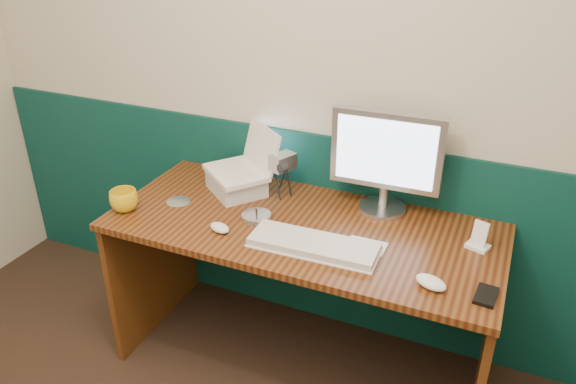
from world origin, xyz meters
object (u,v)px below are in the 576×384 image
at_px(camcorder, 283,174).
at_px(laptop, 235,151).
at_px(desk, 302,298).
at_px(mug, 124,200).
at_px(monitor, 386,161).
at_px(keyboard, 313,245).

bearing_deg(camcorder, laptop, -144.44).
height_order(desk, mug, mug).
bearing_deg(desk, mug, -165.39).
bearing_deg(monitor, desk, -138.62).
xyz_separation_m(desk, monitor, (0.27, 0.25, 0.60)).
xyz_separation_m(keyboard, camcorder, (-0.28, 0.35, 0.09)).
xyz_separation_m(desk, camcorder, (-0.18, 0.20, 0.48)).
bearing_deg(mug, camcorder, 34.51).
relative_size(desk, keyboard, 3.28).
bearing_deg(mug, desk, 14.61).
relative_size(desk, laptop, 5.72).
xyz_separation_m(monitor, mug, (-1.01, -0.44, -0.18)).
bearing_deg(keyboard, laptop, 146.73).
bearing_deg(monitor, camcorder, -174.82).
distance_m(mug, camcorder, 0.69).
bearing_deg(desk, laptop, 158.74).
distance_m(laptop, monitor, 0.66).
height_order(desk, monitor, monitor).
xyz_separation_m(desk, laptop, (-0.39, 0.15, 0.58)).
bearing_deg(keyboard, monitor, 66.40).
bearing_deg(camcorder, desk, -24.67).
bearing_deg(laptop, keyboard, 6.55).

